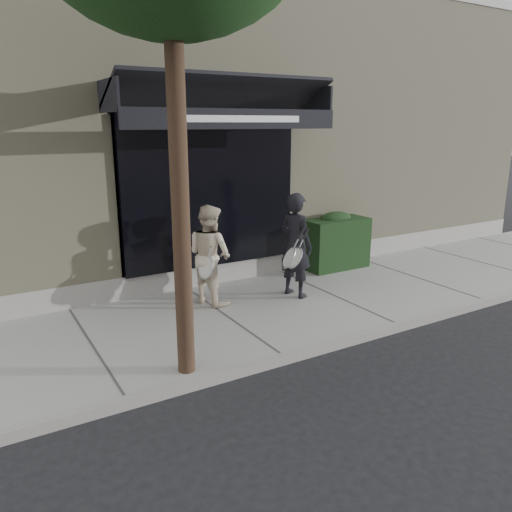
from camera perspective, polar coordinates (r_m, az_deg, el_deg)
ground at (r=8.71m, az=8.42°, el=-5.00°), size 80.00×80.00×0.00m
sidewalk at (r=8.69m, az=8.44°, el=-4.63°), size 20.00×3.00×0.12m
curb at (r=7.63m, az=15.81°, el=-7.80°), size 20.00×0.10×0.14m
building_facade at (r=12.42m, az=-6.01°, el=13.89°), size 14.30×8.04×5.64m
hedge at (r=10.12m, az=8.99°, el=1.69°), size 1.30×0.70×1.14m
pedestrian_front at (r=8.27m, az=4.55°, el=1.22°), size 0.81×0.94×1.75m
pedestrian_back at (r=7.98m, az=-5.31°, el=0.17°), size 0.81×0.93×1.60m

